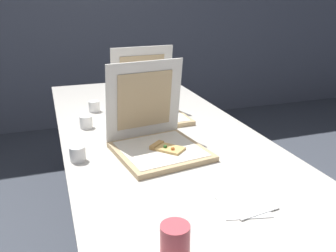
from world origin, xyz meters
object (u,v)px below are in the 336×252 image
object	(u,v)px
table	(154,136)
pizza_box_front	(157,139)
cup_white_mid	(86,122)
cup_white_near_left	(78,154)
cup_white_far	(94,106)
pizza_box_middle	(149,108)
napkin_pile	(244,204)
cup_printed_front	(175,241)

from	to	relation	value
table	pizza_box_front	distance (m)	0.30
pizza_box_front	cup_white_mid	xyz separation A→B (m)	(-0.25, 0.39, -0.02)
cup_white_near_left	cup_white_far	bearing A→B (deg)	76.29
table	pizza_box_middle	world-z (taller)	pizza_box_middle
pizza_box_front	pizza_box_middle	xyz separation A→B (m)	(0.09, 0.44, 0.00)
cup_white_far	cup_white_near_left	xyz separation A→B (m)	(-0.15, -0.63, 0.00)
pizza_box_middle	cup_white_near_left	world-z (taller)	pizza_box_middle
napkin_pile	table	bearing A→B (deg)	94.85
cup_white_far	cup_printed_front	world-z (taller)	cup_printed_front
pizza_box_front	cup_printed_front	distance (m)	0.65
napkin_pile	pizza_box_front	bearing A→B (deg)	105.67
cup_white_far	cup_white_near_left	world-z (taller)	same
cup_white_mid	pizza_box_middle	bearing A→B (deg)	8.33
pizza_box_front	cup_white_far	world-z (taller)	pizza_box_front
cup_white_mid	napkin_pile	distance (m)	0.95
cup_white_far	cup_printed_front	size ratio (longest dim) A/B	0.70
cup_printed_front	napkin_pile	xyz separation A→B (m)	(0.29, 0.15, -0.04)
pizza_box_middle	cup_white_far	xyz separation A→B (m)	(-0.27, 0.20, -0.02)
napkin_pile	cup_printed_front	bearing A→B (deg)	-152.54
cup_white_far	pizza_box_middle	bearing A→B (deg)	-37.67
cup_printed_front	napkin_pile	distance (m)	0.32
pizza_box_middle	cup_printed_front	bearing A→B (deg)	-106.33
pizza_box_front	cup_white_near_left	bearing A→B (deg)	169.39
table	pizza_box_middle	size ratio (longest dim) A/B	5.67
cup_white_mid	cup_white_near_left	bearing A→B (deg)	-101.77
pizza_box_front	cup_white_near_left	world-z (taller)	pizza_box_front
pizza_box_middle	napkin_pile	bearing A→B (deg)	-90.88
pizza_box_front	napkin_pile	distance (m)	0.50
cup_white_mid	cup_white_far	size ratio (longest dim) A/B	1.00
table	cup_white_near_left	bearing A→B (deg)	-146.04
table	cup_printed_front	distance (m)	0.94
cup_white_far	napkin_pile	xyz separation A→B (m)	(0.31, -1.12, -0.03)
cup_white_far	cup_printed_front	xyz separation A→B (m)	(0.02, -1.27, 0.01)
table	cup_white_mid	bearing A→B (deg)	161.16
table	pizza_box_front	world-z (taller)	pizza_box_front
table	pizza_box_front	size ratio (longest dim) A/B	5.28
pizza_box_front	cup_white_mid	bearing A→B (deg)	114.06
pizza_box_front	cup_printed_front	bearing A→B (deg)	-111.82
cup_white_mid	cup_white_near_left	world-z (taller)	same
table	napkin_pile	xyz separation A→B (m)	(0.06, -0.76, 0.05)
table	cup_white_near_left	size ratio (longest dim) A/B	33.66
pizza_box_front	cup_white_far	xyz separation A→B (m)	(-0.17, 0.64, -0.02)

